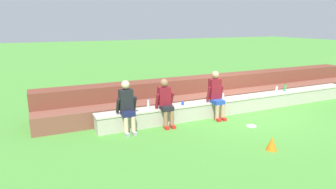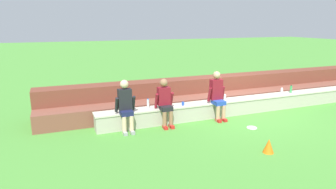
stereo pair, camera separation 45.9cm
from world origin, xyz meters
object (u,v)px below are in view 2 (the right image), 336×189
water_bottle_near_left (148,104)px  plastic_cup_right_end (183,104)px  person_center (217,95)px  water_bottle_mid_left (282,91)px  water_bottle_mid_right (291,89)px  frisbee (252,128)px  person_left_of_center (165,101)px  person_far_left (126,105)px  water_bottle_near_right (225,98)px  sports_cone (269,146)px

water_bottle_near_left → plastic_cup_right_end: 1.02m
person_center → water_bottle_mid_left: (2.61, 0.25, -0.17)m
water_bottle_mid_right → frisbee: bearing=-152.8°
person_left_of_center → water_bottle_mid_right: bearing=3.1°
person_left_of_center → water_bottle_mid_left: 4.25m
person_far_left → frisbee: 3.43m
water_bottle_near_left → water_bottle_near_right: (2.39, -0.10, -0.03)m
person_center → plastic_cup_right_end: person_center is taller
plastic_cup_right_end → frisbee: bearing=-39.4°
plastic_cup_right_end → frisbee: plastic_cup_right_end is taller
person_left_of_center → plastic_cup_right_end: bearing=15.0°
person_left_of_center → water_bottle_near_right: (2.00, 0.17, -0.12)m
water_bottle_mid_right → person_far_left: bearing=-177.2°
water_bottle_mid_left → water_bottle_near_right: water_bottle_mid_left is taller
plastic_cup_right_end → water_bottle_near_right: bearing=0.1°
water_bottle_near_left → person_far_left: bearing=-156.4°
sports_cone → person_center: bearing=86.4°
person_far_left → plastic_cup_right_end: bearing=6.7°
water_bottle_mid_left → water_bottle_near_left: bearing=179.6°
water_bottle_mid_right → water_bottle_near_right: bearing=-178.2°
water_bottle_mid_right → person_left_of_center: bearing=-176.9°
water_bottle_near_left → water_bottle_near_right: size_ratio=1.33×
water_bottle_near_left → water_bottle_mid_left: size_ratio=1.32×
plastic_cup_right_end → frisbee: size_ratio=0.37×
person_far_left → person_center: size_ratio=0.97×
water_bottle_mid_right → water_bottle_near_left: (-5.04, 0.02, 0.01)m
water_bottle_mid_left → frisbee: size_ratio=0.75×
water_bottle_near_right → person_left_of_center: bearing=-175.3°
water_bottle_near_left → water_bottle_near_right: water_bottle_near_left is taller
water_bottle_mid_left → plastic_cup_right_end: bearing=-178.9°
water_bottle_mid_right → water_bottle_near_left: bearing=179.8°
sports_cone → water_bottle_near_left: bearing=124.4°
water_bottle_near_right → water_bottle_near_left: bearing=177.5°
water_bottle_mid_left → frisbee: bearing=-148.8°
frisbee → water_bottle_mid_right: bearing=27.2°
water_bottle_near_right → frisbee: water_bottle_near_right is taller
water_bottle_mid_right → water_bottle_near_left: size_ratio=0.95×
person_left_of_center → water_bottle_near_left: 0.49m
water_bottle_near_left → sports_cone: size_ratio=0.86×
person_far_left → water_bottle_mid_left: size_ratio=6.62×
sports_cone → person_far_left: bearing=136.7°
water_bottle_mid_left → plastic_cup_right_end: (-3.62, -0.07, -0.05)m
person_far_left → water_bottle_near_left: (0.70, 0.30, -0.12)m
water_bottle_mid_right → plastic_cup_right_end: bearing=-178.8°
water_bottle_near_left → water_bottle_mid_left: bearing=-0.4°
person_far_left → water_bottle_mid_right: size_ratio=5.27×
water_bottle_near_left → water_bottle_mid_left: 4.63m
person_far_left → person_center: (2.72, 0.02, 0.02)m
person_center → frisbee: person_center is taller
water_bottle_near_right → plastic_cup_right_end: 1.38m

